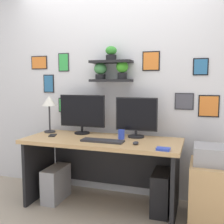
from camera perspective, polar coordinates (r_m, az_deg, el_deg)
The scene contains 15 objects.
ground_plane at distance 3.13m, azimuth -2.15°, elevation -19.32°, with size 8.00×8.00×0.00m, color tan.
back_wall_assembly at distance 3.23m, azimuth 0.49°, elevation 6.36°, with size 4.40×0.24×2.70m.
desk at distance 2.99m, azimuth -1.81°, elevation -9.47°, with size 1.69×0.68×0.75m.
monitor_left at distance 3.17m, azimuth -6.39°, elevation -0.19°, with size 0.56×0.18×0.46m.
monitor_right at distance 2.96m, azimuth 5.21°, elevation -0.97°, with size 0.47×0.18×0.44m.
keyboard at distance 2.76m, azimuth -2.06°, elevation -6.15°, with size 0.44×0.14×0.02m, color #2D2D33.
computer_mouse at distance 2.65m, azimuth 5.08°, elevation -6.60°, with size 0.06×0.09×0.03m, color #2D2D33.
desk_lamp at distance 3.30m, azimuth -13.25°, elevation 1.72°, with size 0.18×0.18×0.44m.
cell_phone at distance 3.13m, azimuth -12.55°, elevation -4.88°, with size 0.07×0.14×0.01m, color black.
pen_cup at distance 2.88m, azimuth 2.00°, elevation -4.80°, with size 0.07×0.07×0.10m, color blue.
scissors_tray at distance 2.46m, azimuth 10.87°, elevation -7.76°, with size 0.12×0.08×0.02m, color blue.
drawer_cabinet at distance 2.84m, azimuth 20.77°, elevation -16.01°, with size 0.44×0.50×0.59m, color tan.
printer at distance 2.72m, azimuth 21.10°, elevation -8.54°, with size 0.38×0.34×0.17m, color #9E9EA3.
computer_tower_left at distance 3.26m, azimuth -11.83°, elevation -14.69°, with size 0.18×0.40×0.39m, color #99999E.
computer_tower_right at distance 2.96m, azimuth 10.50°, elevation -16.40°, with size 0.18×0.40×0.43m, color black.
Camera 1 is at (0.99, -2.64, 1.36)m, focal length 42.86 mm.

